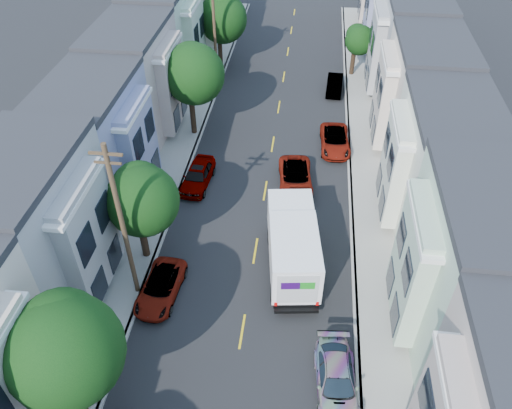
% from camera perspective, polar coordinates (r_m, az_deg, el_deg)
% --- Properties ---
extents(ground, '(160.00, 160.00, 0.00)m').
position_cam_1_polar(ground, '(27.42, -1.59, -14.31)').
color(ground, black).
rests_on(ground, ground).
extents(road_slab, '(12.00, 70.00, 0.02)m').
position_cam_1_polar(road_slab, '(37.99, 1.52, 4.42)').
color(road_slab, black).
rests_on(road_slab, ground).
extents(curb_left, '(0.30, 70.00, 0.15)m').
position_cam_1_polar(curb_left, '(38.84, -7.43, 5.07)').
color(curb_left, gray).
rests_on(curb_left, ground).
extents(curb_right, '(0.30, 70.00, 0.15)m').
position_cam_1_polar(curb_right, '(38.03, 10.65, 3.80)').
color(curb_right, gray).
rests_on(curb_right, ground).
extents(sidewalk_left, '(2.60, 70.00, 0.15)m').
position_cam_1_polar(sidewalk_left, '(39.14, -9.29, 5.17)').
color(sidewalk_left, gray).
rests_on(sidewalk_left, ground).
extents(sidewalk_right, '(2.60, 70.00, 0.15)m').
position_cam_1_polar(sidewalk_right, '(38.17, 12.59, 3.64)').
color(sidewalk_right, gray).
rests_on(sidewalk_right, ground).
extents(centerline, '(0.12, 70.00, 0.01)m').
position_cam_1_polar(centerline, '(38.00, 1.52, 4.40)').
color(centerline, gold).
rests_on(centerline, ground).
extents(townhouse_row_left, '(5.00, 70.00, 8.50)m').
position_cam_1_polar(townhouse_row_left, '(40.32, -14.53, 5.35)').
color(townhouse_row_left, silver).
rests_on(townhouse_row_left, ground).
extents(townhouse_row_right, '(5.00, 70.00, 8.50)m').
position_cam_1_polar(townhouse_row_right, '(38.87, 18.13, 3.06)').
color(townhouse_row_right, silver).
rests_on(townhouse_row_right, ground).
extents(tree_b, '(4.70, 4.70, 7.55)m').
position_cam_1_polar(tree_b, '(21.92, -21.13, -15.43)').
color(tree_b, black).
rests_on(tree_b, ground).
extents(tree_c, '(4.15, 4.15, 6.56)m').
position_cam_1_polar(tree_c, '(28.58, -13.02, 0.41)').
color(tree_c, black).
rests_on(tree_c, ground).
extents(tree_d, '(4.70, 4.70, 7.67)m').
position_cam_1_polar(tree_d, '(39.45, -7.23, 14.53)').
color(tree_d, black).
rests_on(tree_d, ground).
extents(tree_e, '(4.70, 4.70, 7.18)m').
position_cam_1_polar(tree_e, '(51.29, -3.95, 20.42)').
color(tree_e, black).
rests_on(tree_e, ground).
extents(tree_far_r, '(2.79, 2.79, 4.95)m').
position_cam_1_polar(tree_far_r, '(50.63, 11.65, 17.86)').
color(tree_far_r, black).
rests_on(tree_far_r, ground).
extents(utility_pole_near, '(1.60, 0.26, 10.00)m').
position_cam_1_polar(utility_pole_near, '(26.18, -14.98, -2.40)').
color(utility_pole_near, '#42301E').
rests_on(utility_pole_near, ground).
extents(utility_pole_far, '(1.60, 0.26, 10.00)m').
position_cam_1_polar(utility_pole_far, '(47.70, -4.77, 19.23)').
color(utility_pole_far, '#42301E').
rests_on(utility_pole_far, ground).
extents(fedex_truck, '(2.72, 7.06, 3.39)m').
position_cam_1_polar(fedex_truck, '(29.00, 4.23, -4.65)').
color(fedex_truck, white).
rests_on(fedex_truck, ground).
extents(lead_sedan, '(2.80, 5.22, 1.39)m').
position_cam_1_polar(lead_sedan, '(35.79, 4.53, 3.07)').
color(lead_sedan, black).
rests_on(lead_sedan, ground).
extents(parked_left_c, '(2.34, 4.53, 1.22)m').
position_cam_1_polar(parked_left_c, '(28.94, -10.86, -9.34)').
color(parked_left_c, '#B3B4B6').
rests_on(parked_left_c, ground).
extents(parked_left_d, '(2.15, 4.81, 1.52)m').
position_cam_1_polar(parked_left_d, '(36.03, -6.68, 3.30)').
color(parked_left_d, maroon).
rests_on(parked_left_d, ground).
extents(parked_right_b, '(2.33, 4.76, 1.38)m').
position_cam_1_polar(parked_right_b, '(25.36, 9.17, -19.28)').
color(parked_right_b, silver).
rests_on(parked_right_b, ground).
extents(parked_right_c, '(2.46, 4.92, 1.34)m').
position_cam_1_polar(parked_right_c, '(40.11, 9.00, 7.20)').
color(parked_right_c, black).
rests_on(parked_right_c, ground).
extents(parked_right_d, '(1.62, 4.06, 1.33)m').
position_cam_1_polar(parked_right_d, '(48.33, 8.96, 13.34)').
color(parked_right_d, black).
rests_on(parked_right_d, ground).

